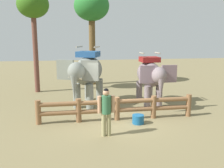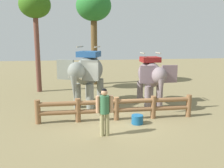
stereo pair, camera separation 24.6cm
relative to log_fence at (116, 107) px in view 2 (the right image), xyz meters
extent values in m
plane|color=olive|center=(0.00, -0.07, -0.61)|extent=(60.00, 60.00, 0.00)
cylinder|color=brown|center=(-3.43, 0.01, -0.08)|extent=(0.24, 0.24, 1.05)
cylinder|color=brown|center=(-1.71, 0.01, -0.08)|extent=(0.24, 0.24, 1.05)
cylinder|color=brown|center=(0.00, 0.00, -0.08)|extent=(0.24, 0.24, 1.05)
cylinder|color=brown|center=(1.71, -0.01, -0.08)|extent=(0.24, 0.24, 1.05)
cylinder|color=brown|center=(3.43, -0.01, -0.08)|extent=(0.24, 0.24, 1.05)
cylinder|color=brown|center=(0.00, 0.00, -0.16)|extent=(6.86, 0.23, 0.20)
cylinder|color=brown|center=(0.00, 0.00, 0.24)|extent=(6.86, 0.23, 0.20)
cylinder|color=gray|center=(-1.06, 2.00, 0.05)|extent=(0.39, 0.39, 1.30)
cylinder|color=gray|center=(-1.72, 2.28, 0.05)|extent=(0.39, 0.39, 1.30)
cylinder|color=gray|center=(-0.37, 3.61, 0.05)|extent=(0.39, 0.39, 1.30)
cylinder|color=gray|center=(-1.02, 3.90, 0.05)|extent=(0.39, 0.39, 1.30)
ellipsoid|color=gray|center=(-1.04, 2.95, 1.27)|extent=(2.35, 3.20, 1.52)
ellipsoid|color=gray|center=(-1.73, 1.36, 1.46)|extent=(1.15, 1.22, 0.93)
cube|color=slate|center=(-1.10, 1.22, 1.51)|extent=(0.85, 0.46, 0.98)
cube|color=gray|center=(-2.26, 1.72, 1.51)|extent=(0.85, 0.46, 0.98)
cone|color=gray|center=(-1.86, 1.05, 0.71)|extent=(0.35, 0.35, 1.19)
cone|color=beige|center=(-1.67, 1.07, 1.19)|extent=(0.40, 0.25, 0.17)
cone|color=beige|center=(-1.98, 1.20, 1.19)|extent=(0.40, 0.25, 0.17)
cube|color=#245188|center=(-1.04, 2.95, 2.18)|extent=(1.40, 1.33, 0.30)
cylinder|color=#A59E8C|center=(-0.59, 2.75, 2.57)|extent=(0.42, 0.84, 0.08)
cylinder|color=#A59E8C|center=(-1.50, 3.15, 2.57)|extent=(0.42, 0.84, 0.08)
cylinder|color=slate|center=(2.59, 1.71, -0.02)|extent=(0.35, 0.35, 1.16)
cylinder|color=slate|center=(1.95, 1.70, -0.02)|extent=(0.35, 0.35, 1.16)
cylinder|color=slate|center=(2.59, 3.28, -0.02)|extent=(0.35, 0.35, 1.16)
cylinder|color=slate|center=(1.95, 3.28, -0.02)|extent=(0.35, 0.35, 1.16)
ellipsoid|color=slate|center=(2.27, 2.49, 1.07)|extent=(1.17, 2.62, 1.36)
ellipsoid|color=slate|center=(2.28, 0.94, 1.24)|extent=(0.75, 0.88, 0.83)
cube|color=slate|center=(2.84, 1.05, 1.29)|extent=(0.78, 0.12, 0.87)
cube|color=slate|center=(1.71, 1.05, 1.29)|extent=(0.78, 0.12, 0.87)
cone|color=slate|center=(2.28, 0.64, 0.57)|extent=(0.31, 0.31, 1.07)
cube|color=maroon|center=(2.27, 2.49, 1.88)|extent=(0.99, 0.88, 0.27)
cylinder|color=#A59E8C|center=(2.72, 2.49, 2.23)|extent=(0.07, 0.79, 0.07)
cylinder|color=#A59E8C|center=(1.83, 2.49, 2.23)|extent=(0.07, 0.79, 0.07)
cylinder|color=#9A9263|center=(-0.64, -1.73, -0.16)|extent=(0.17, 0.17, 0.88)
cylinder|color=#9A9263|center=(-0.84, -1.74, -0.16)|extent=(0.17, 0.17, 0.88)
cylinder|color=#346843|center=(-0.74, -1.74, 0.61)|extent=(0.37, 0.37, 0.68)
cylinder|color=tan|center=(-0.49, -1.73, 0.63)|extent=(0.14, 0.14, 0.64)
cylinder|color=tan|center=(-0.99, -1.75, 0.63)|extent=(0.14, 0.14, 0.64)
sphere|color=tan|center=(-0.74, -1.74, 1.07)|extent=(0.24, 0.24, 0.24)
sphere|color=black|center=(-0.74, -1.74, 1.14)|extent=(0.19, 0.19, 0.19)
cylinder|color=brown|center=(-4.26, 6.68, 1.99)|extent=(0.33, 0.33, 5.19)
ellipsoid|color=#316015|center=(-4.26, 6.68, 5.14)|extent=(2.03, 2.03, 1.73)
cylinder|color=brown|center=(-0.29, 8.88, 2.03)|extent=(0.48, 0.48, 5.27)
ellipsoid|color=#256E2A|center=(-0.29, 8.88, 5.40)|extent=(2.66, 2.66, 2.26)
cylinder|color=#19598C|center=(0.81, -0.64, -0.41)|extent=(0.51, 0.51, 0.39)
camera|label=1|loc=(-2.02, -10.62, 3.09)|focal=40.02mm
camera|label=2|loc=(-1.77, -10.65, 3.09)|focal=40.02mm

